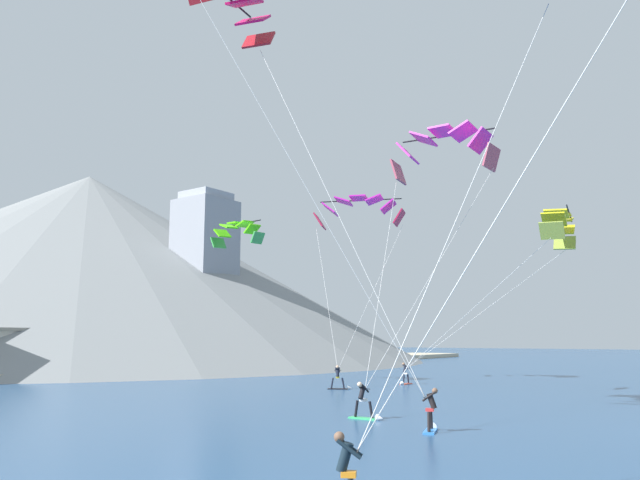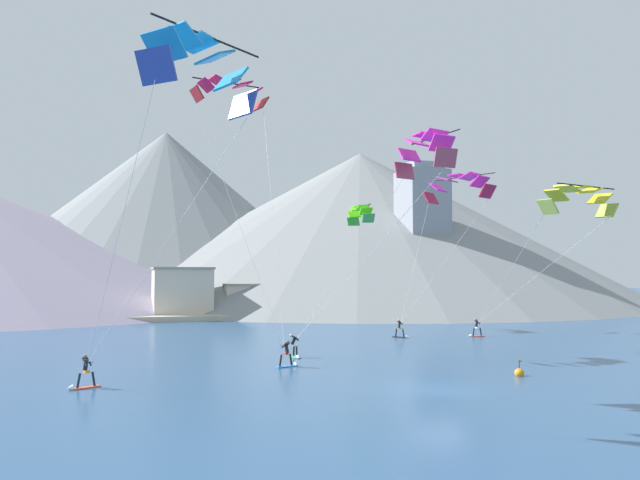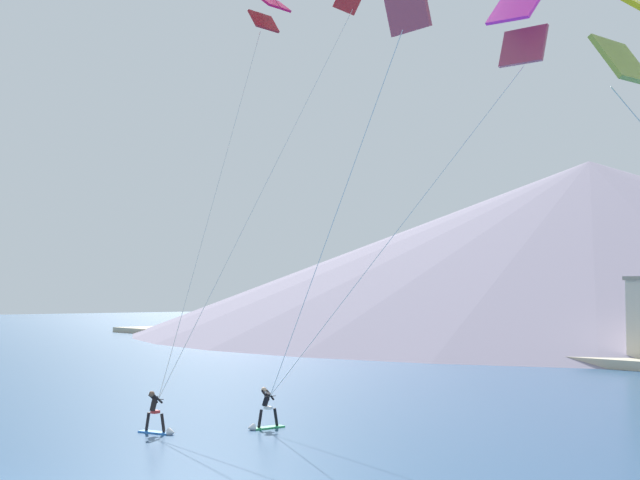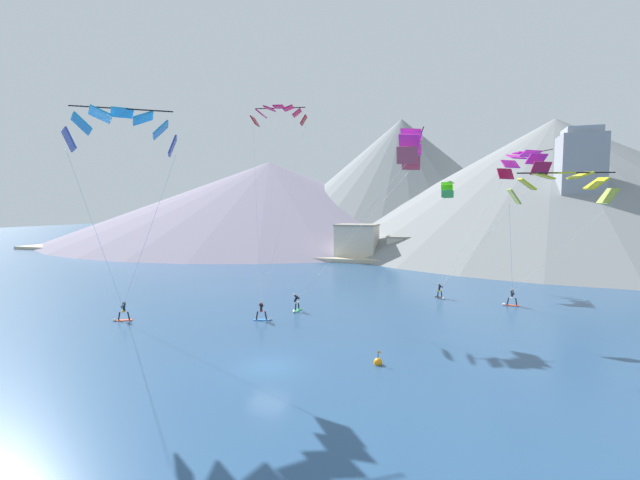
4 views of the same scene
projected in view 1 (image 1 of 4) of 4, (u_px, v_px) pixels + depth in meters
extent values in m
cube|color=#337FDB|center=(430.00, 431.00, 24.45)|extent=(1.50, 0.90, 0.07)
cylinder|color=black|center=(429.00, 422.00, 24.13)|extent=(0.28, 0.20, 0.75)
cylinder|color=black|center=(431.00, 419.00, 24.89)|extent=(0.28, 0.20, 0.75)
cube|color=red|center=(430.00, 410.00, 24.57)|extent=(0.33, 0.38, 0.12)
cylinder|color=black|center=(432.00, 401.00, 24.60)|extent=(0.35, 0.46, 0.64)
cylinder|color=black|center=(429.00, 397.00, 24.54)|extent=(0.26, 0.53, 0.41)
cylinder|color=black|center=(429.00, 396.00, 24.77)|extent=(0.26, 0.53, 0.41)
cylinder|color=black|center=(425.00, 397.00, 24.70)|extent=(0.50, 0.21, 0.03)
sphere|color=brown|center=(435.00, 391.00, 24.63)|extent=(0.23, 0.23, 0.23)
cone|color=white|center=(433.00, 426.00, 25.28)|extent=(0.40, 0.44, 0.36)
cube|color=#33B266|center=(364.00, 418.00, 28.38)|extent=(0.47, 1.45, 0.07)
cylinder|color=black|center=(356.00, 409.00, 28.68)|extent=(0.13, 0.25, 0.75)
cylinder|color=black|center=(371.00, 410.00, 28.21)|extent=(0.13, 0.25, 0.75)
cube|color=white|center=(363.00, 400.00, 28.51)|extent=(0.32, 0.25, 0.12)
cylinder|color=black|center=(362.00, 393.00, 28.47)|extent=(0.47, 0.23, 0.63)
cylinder|color=black|center=(361.00, 388.00, 28.64)|extent=(0.54, 0.10, 0.41)
cylinder|color=black|center=(365.00, 389.00, 28.50)|extent=(0.54, 0.10, 0.41)
cylinder|color=black|center=(365.00, 389.00, 28.71)|extent=(0.04, 0.52, 0.03)
sphere|color=beige|center=(360.00, 384.00, 28.38)|extent=(0.23, 0.23, 0.23)
cone|color=white|center=(380.00, 418.00, 27.87)|extent=(0.37, 0.31, 0.36)
cube|color=black|center=(338.00, 389.00, 44.95)|extent=(1.13, 1.46, 0.07)
cylinder|color=black|center=(332.00, 383.00, 45.05)|extent=(0.23, 0.28, 0.75)
cylinder|color=black|center=(343.00, 383.00, 44.99)|extent=(0.23, 0.28, 0.75)
cube|color=yellow|center=(338.00, 377.00, 45.08)|extent=(0.39, 0.37, 0.12)
cylinder|color=black|center=(338.00, 373.00, 45.08)|extent=(0.40, 0.36, 0.63)
cylinder|color=black|center=(336.00, 370.00, 45.22)|extent=(0.50, 0.35, 0.41)
cylinder|color=black|center=(339.00, 370.00, 45.20)|extent=(0.50, 0.35, 0.41)
cylinder|color=black|center=(338.00, 370.00, 45.38)|extent=(0.30, 0.46, 0.03)
sphere|color=tan|center=(337.00, 367.00, 45.06)|extent=(0.23, 0.23, 0.23)
cone|color=white|center=(350.00, 388.00, 44.89)|extent=(0.46, 0.44, 0.36)
cube|color=#E54C33|center=(406.00, 384.00, 49.81)|extent=(1.46, 0.50, 0.07)
cylinder|color=black|center=(408.00, 378.00, 50.20)|extent=(0.25, 0.13, 0.75)
cylinder|color=black|center=(404.00, 379.00, 49.54)|extent=(0.25, 0.13, 0.75)
cube|color=white|center=(406.00, 373.00, 49.93)|extent=(0.25, 0.32, 0.12)
cylinder|color=black|center=(405.00, 369.00, 50.03)|extent=(0.24, 0.39, 0.64)
cylinder|color=black|center=(407.00, 367.00, 50.10)|extent=(0.11, 0.54, 0.41)
cylinder|color=black|center=(405.00, 367.00, 49.90)|extent=(0.11, 0.54, 0.41)
cylinder|color=black|center=(408.00, 367.00, 49.90)|extent=(0.52, 0.05, 0.03)
sphere|color=#9E7051|center=(403.00, 364.00, 50.15)|extent=(0.23, 0.23, 0.23)
cone|color=white|center=(401.00, 384.00, 49.10)|extent=(0.32, 0.37, 0.36)
cube|color=orange|center=(349.00, 474.00, 12.94)|extent=(0.36, 0.39, 0.12)
cylinder|color=#14232D|center=(345.00, 457.00, 13.00)|extent=(0.37, 0.44, 0.63)
cylinder|color=#14232D|center=(350.00, 447.00, 13.13)|extent=(0.32, 0.51, 0.41)
cylinder|color=#14232D|center=(349.00, 449.00, 12.89)|extent=(0.32, 0.51, 0.41)
cylinder|color=black|center=(358.00, 450.00, 12.98)|extent=(0.48, 0.27, 0.03)
sphere|color=brown|center=(339.00, 437.00, 13.08)|extent=(0.23, 0.23, 0.23)
cube|color=#D90D55|center=(244.00, 3.00, 32.36)|extent=(1.45, 1.89, 0.55)
cube|color=#D90D55|center=(253.00, 20.00, 33.13)|extent=(1.33, 1.85, 0.84)
cube|color=#AA1820|center=(258.00, 40.00, 33.66)|extent=(1.10, 1.79, 1.04)
cylinder|color=silver|center=(303.00, 182.00, 26.60)|extent=(4.92, 8.51, 17.77)
cylinder|color=silver|center=(330.00, 197.00, 29.26)|extent=(0.87, 9.79, 17.77)
cube|color=#A74056|center=(398.00, 172.00, 41.09)|extent=(1.76, 0.77, 1.45)
cube|color=#F12ABB|center=(408.00, 154.00, 41.01)|extent=(1.79, 1.24, 1.26)
cube|color=#F12ABB|center=(423.00, 139.00, 40.60)|extent=(1.80, 1.51, 0.85)
cube|color=#F12ABB|center=(443.00, 131.00, 39.94)|extent=(1.81, 1.52, 0.28)
cube|color=#F12ABB|center=(463.00, 132.00, 39.15)|extent=(1.81, 1.38, 0.85)
cube|color=#F12ABB|center=(481.00, 141.00, 38.36)|extent=(1.79, 1.06, 1.26)
cube|color=#A74056|center=(491.00, 157.00, 37.72)|extent=(1.76, 0.59, 1.45)
cylinder|color=black|center=(448.00, 135.00, 40.57)|extent=(0.97, 6.12, 0.10)
cylinder|color=silver|center=(383.00, 267.00, 34.85)|extent=(10.24, 3.81, 12.47)
cylinder|color=silver|center=(438.00, 264.00, 33.10)|extent=(10.57, 2.73, 12.47)
cube|color=#B3163B|center=(320.00, 221.00, 56.69)|extent=(2.00, 1.57, 1.37)
cube|color=#D920B6|center=(330.00, 210.00, 56.68)|extent=(2.14, 1.88, 1.09)
cube|color=#D920B6|center=(344.00, 201.00, 56.52)|extent=(2.22, 2.04, 0.69)
cube|color=#D920B6|center=(359.00, 198.00, 56.23)|extent=(2.25, 2.06, 0.21)
cube|color=#D920B6|center=(374.00, 200.00, 55.84)|extent=(2.23, 1.99, 0.69)
cube|color=#D920B6|center=(388.00, 207.00, 55.39)|extent=(2.17, 1.78, 1.09)
cube|color=#B3163B|center=(399.00, 218.00, 54.95)|extent=(2.04, 1.44, 1.37)
cylinder|color=black|center=(361.00, 200.00, 57.00)|extent=(3.22, 6.86, 0.10)
cylinder|color=silver|center=(326.00, 292.00, 51.01)|extent=(6.74, 6.93, 12.20)
cylinder|color=silver|center=(373.00, 291.00, 50.05)|extent=(9.66, 0.45, 12.20)
cube|color=#93A93D|center=(565.00, 243.00, 48.52)|extent=(1.11, 1.69, 1.21)
cube|color=gold|center=(563.00, 230.00, 47.89)|extent=(1.37, 1.73, 0.98)
cube|color=gold|center=(561.00, 220.00, 47.01)|extent=(1.50, 1.76, 0.64)
cube|color=gold|center=(559.00, 214.00, 45.97)|extent=(1.50, 1.77, 0.23)
cube|color=gold|center=(556.00, 214.00, 44.87)|extent=(1.43, 1.76, 0.64)
cube|color=gold|center=(554.00, 220.00, 43.84)|extent=(1.23, 1.73, 0.98)
cube|color=#93A93D|center=(552.00, 231.00, 42.99)|extent=(0.93, 1.70, 1.21)
cylinder|color=black|center=(569.00, 214.00, 45.62)|extent=(6.53, 1.40, 0.10)
cylinder|color=silver|center=(486.00, 310.00, 49.31)|extent=(5.03, 11.40, 9.12)
cylinder|color=silver|center=(474.00, 308.00, 46.28)|extent=(1.96, 12.28, 9.12)
cylinder|color=silver|center=(473.00, 181.00, 16.38)|extent=(7.76, 2.42, 12.81)
cylinder|color=silver|center=(545.00, 137.00, 12.86)|extent=(2.72, 7.60, 12.81)
cube|color=green|center=(218.00, 243.00, 54.68)|extent=(1.41, 0.68, 1.02)
cube|color=#59E50E|center=(223.00, 233.00, 54.41)|extent=(1.42, 0.93, 0.88)
cube|color=#59E50E|center=(229.00, 226.00, 53.97)|extent=(1.42, 1.06, 0.60)
cube|color=#59E50E|center=(237.00, 223.00, 53.41)|extent=(1.42, 1.04, 0.25)
cube|color=#59E50E|center=(245.00, 224.00, 52.82)|extent=(1.42, 1.00, 0.60)
cube|color=#59E50E|center=(252.00, 229.00, 52.29)|extent=(1.42, 0.88, 0.88)
cube|color=green|center=(258.00, 238.00, 51.88)|extent=(1.41, 0.62, 1.02)
cylinder|color=black|center=(242.00, 223.00, 53.91)|extent=(0.63, 4.75, 0.10)
cube|color=beige|center=(1.00, 354.00, 59.83)|extent=(8.02, 6.98, 4.32)
cube|color=gray|center=(3.00, 330.00, 60.19)|extent=(8.34, 7.26, 0.30)
cube|color=beige|center=(97.00, 350.00, 65.56)|extent=(6.55, 5.25, 4.82)
cube|color=gray|center=(98.00, 326.00, 65.96)|extent=(6.81, 5.46, 0.30)
cube|color=gray|center=(204.00, 282.00, 86.41)|extent=(7.00, 7.00, 22.84)
cube|color=#979DA8|center=(206.00, 197.00, 88.28)|extent=(5.60, 5.60, 1.20)
cone|color=gray|center=(94.00, 284.00, 114.21)|extent=(91.04, 91.04, 27.01)
cone|color=gray|center=(84.00, 266.00, 106.45)|extent=(113.87, 113.87, 31.62)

